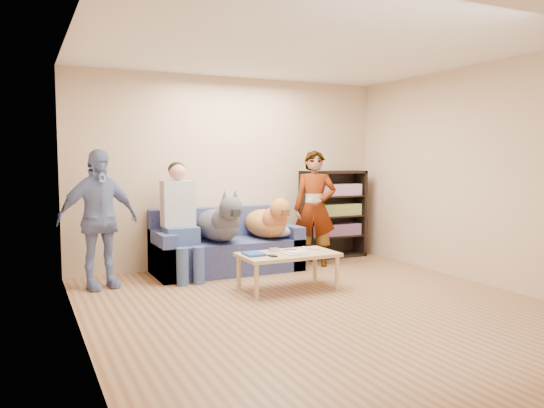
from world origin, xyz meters
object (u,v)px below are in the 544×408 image
person_seated (180,216)px  bookshelf (333,212)px  camera_silver (274,250)px  dog_tan (268,221)px  notebook_blue (254,254)px  coffee_table (288,257)px  person_standing_right (315,208)px  dog_gray (220,223)px  person_standing_left (98,219)px  sofa (226,250)px

person_seated → bookshelf: bearing=8.4°
camera_silver → dog_tan: size_ratio=0.09×
camera_silver → bookshelf: bookshelf is taller
notebook_blue → person_seated: bearing=116.3°
coffee_table → notebook_blue: bearing=172.9°
person_standing_right → person_seated: bearing=-148.1°
dog_gray → coffee_table: 1.18m
person_standing_left → coffee_table: (1.92, -0.99, -0.42)m
notebook_blue → camera_silver: size_ratio=2.36×
person_seated → camera_silver: bearing=-51.0°
person_seated → dog_tan: person_seated is taller
dog_gray → coffee_table: (0.43, -1.06, -0.30)m
person_standing_right → notebook_blue: (-1.35, -0.99, -0.36)m
person_standing_right → coffee_table: person_standing_right is taller
notebook_blue → person_standing_right: bearing=36.3°
camera_silver → bookshelf: 2.14m
notebook_blue → coffee_table: 0.41m
dog_gray → dog_tan: dog_gray is taller
person_standing_right → bookshelf: (0.57, 0.44, -0.12)m
sofa → dog_gray: (-0.15, -0.18, 0.39)m
person_standing_left → notebook_blue: 1.83m
sofa → person_seated: 0.82m
person_seated → dog_gray: 0.51m
dog_tan → person_standing_left: bearing=-178.0°
notebook_blue → dog_gray: dog_gray is taller
person_standing_left → person_seated: 1.00m
person_seated → coffee_table: (0.93, -1.12, -0.40)m
person_standing_right → camera_silver: person_standing_right is taller
camera_silver → coffee_table: (0.12, -0.12, -0.07)m
dog_gray → notebook_blue: bearing=-88.4°
camera_silver → dog_tan: dog_tan is taller
person_seated → bookshelf: (2.45, 0.36, -0.09)m
person_standing_right → sofa: 1.35m
sofa → coffee_table: bearing=-77.2°
sofa → camera_silver: bearing=-81.8°
dog_gray → dog_tan: size_ratio=1.09×
coffee_table → sofa: bearing=102.8°
camera_silver → coffee_table: camera_silver is taller
person_standing_left → dog_tan: person_standing_left is taller
person_standing_right → person_standing_left: size_ratio=1.00×
camera_silver → coffee_table: size_ratio=0.10×
sofa → coffee_table: sofa is taller
camera_silver → person_seated: person_seated is taller
dog_tan → person_seated: bearing=177.7°
dog_tan → camera_silver: bearing=-111.3°
person_seated → sofa: bearing=11.1°
bookshelf → dog_gray: bearing=-168.0°
sofa → coffee_table: 1.28m
notebook_blue → sofa: bearing=84.4°
person_standing_left → bookshelf: person_standing_left is taller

